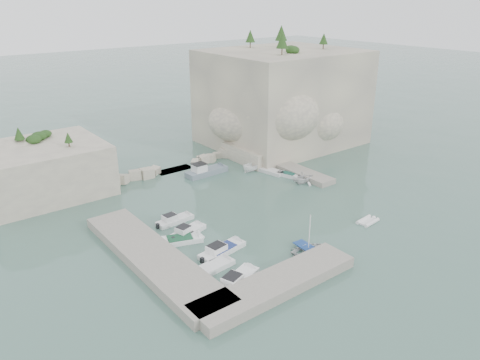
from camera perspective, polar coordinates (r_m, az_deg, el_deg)
ground at (r=59.93m, az=3.52°, el=-4.35°), size 400.00×400.00×0.00m
cliff_east at (r=88.16m, az=5.14°, el=9.99°), size 26.00×22.00×17.00m
cliff_terrace at (r=80.00m, az=2.10°, el=3.46°), size 8.00×10.00×2.50m
outcrop_west at (r=70.89m, az=-22.78°, el=1.21°), size 16.00×14.00×7.00m
quay_west at (r=50.55m, az=-10.58°, el=-9.31°), size 5.00×24.00×1.10m
quay_south at (r=45.80m, az=4.39°, el=-12.55°), size 18.00×4.00×1.10m
ledge_east at (r=75.00m, az=6.30°, el=1.39°), size 3.00×16.00×0.80m
breakwater at (r=75.76m, az=-8.04°, el=1.75°), size 28.00×3.00×1.40m
motorboat_a at (r=58.66m, az=-7.92°, el=-5.14°), size 5.35×1.94×1.40m
motorboat_b at (r=55.78m, az=-6.36°, el=-6.55°), size 5.48×3.08×1.40m
motorboat_c at (r=54.21m, az=-7.33°, el=-7.49°), size 5.92×3.73×0.70m
motorboat_d at (r=51.77m, az=-2.17°, el=-8.82°), size 6.52×2.89×1.40m
motorboat_e at (r=49.14m, az=-2.96°, el=-10.66°), size 4.45×2.16×0.70m
motorboat_f at (r=46.84m, az=-0.35°, el=-12.43°), size 6.42×3.78×1.40m
rowboat at (r=52.38m, az=8.32°, el=-8.67°), size 4.31×3.21×0.86m
inflatable_dinghy at (r=60.19m, az=15.28°, el=-5.01°), size 3.20×1.78×0.44m
tender_east_a at (r=70.62m, az=7.65°, el=-0.34°), size 4.19×3.74×2.01m
tender_east_b at (r=72.74m, az=5.94°, el=0.41°), size 2.49×4.18×0.70m
tender_east_c at (r=74.23m, az=3.62°, el=0.93°), size 2.73×5.69×0.70m
tender_east_d at (r=74.94m, az=1.70°, el=1.17°), size 4.26×1.70×1.63m
work_boat at (r=73.52m, az=-4.08°, el=0.71°), size 7.60×2.46×2.20m
rowboat_mast at (r=51.15m, az=8.47°, el=-6.22°), size 0.10×0.10×4.20m
vegetation at (r=84.41m, az=2.00°, el=16.02°), size 53.48×13.88×13.40m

